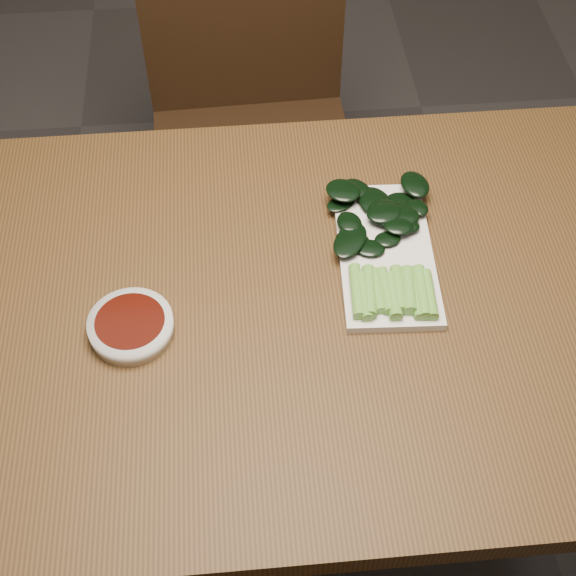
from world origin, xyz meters
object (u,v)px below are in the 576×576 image
at_px(sauce_bowl, 131,326).
at_px(serving_plate, 385,254).
at_px(gai_lan, 386,243).
at_px(table, 291,326).
at_px(chair_far, 251,123).

xyz_separation_m(sauce_bowl, serving_plate, (0.39, 0.11, -0.01)).
height_order(sauce_bowl, gai_lan, gai_lan).
relative_size(table, chair_far, 1.57).
xyz_separation_m(serving_plate, gai_lan, (0.00, 0.01, 0.02)).
relative_size(table, gai_lan, 4.64).
relative_size(serving_plate, gai_lan, 0.98).
bearing_deg(serving_plate, chair_far, 105.45).
relative_size(chair_far, serving_plate, 3.00).
distance_m(sauce_bowl, gai_lan, 0.41).
distance_m(table, serving_plate, 0.19).
distance_m(table, sauce_bowl, 0.25).
bearing_deg(sauce_bowl, gai_lan, 16.68).
distance_m(table, gai_lan, 0.20).
relative_size(table, sauce_bowl, 11.45).
height_order(table, sauce_bowl, sauce_bowl).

